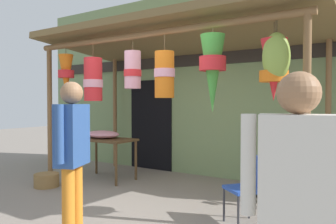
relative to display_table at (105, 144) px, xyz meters
name	(u,v)px	position (x,y,z in m)	size (l,w,h in m)	color
ground_plane	(145,204)	(1.62, -0.85, -0.70)	(30.00, 30.00, 0.00)	gray
shop_facade	(212,82)	(1.61, 1.44, 1.21)	(9.30, 0.29, 3.82)	#7A9360
market_stall_canopy	(176,48)	(1.63, -0.02, 1.71)	(5.04, 2.31, 2.81)	brown
display_table	(105,144)	(0.00, 0.00, 0.00)	(1.16, 0.66, 0.80)	brown
flower_heap_on_table	(103,134)	(-0.08, 0.02, 0.17)	(0.74, 0.52, 0.15)	pink
folding_chair	(250,183)	(3.16, -0.78, -0.20)	(0.56, 0.56, 0.84)	#2347A8
wicker_basket_by_table	(47,180)	(-0.47, -0.99, -0.58)	(0.43, 0.43, 0.23)	olive
parked_bicycle	(311,187)	(3.72, 0.10, -0.35)	(1.75, 0.44, 0.92)	black
vendor_in_orange	(298,200)	(4.15, -2.89, 0.28)	(0.58, 0.32, 1.66)	silver
customer_foreground	(72,149)	(1.83, -2.39, 0.32)	(0.36, 0.56, 1.71)	orange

